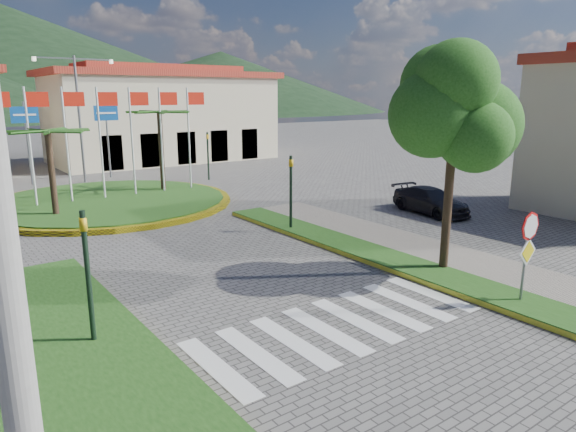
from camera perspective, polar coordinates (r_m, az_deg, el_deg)
ground at (r=10.90m, az=20.40°, el=-18.71°), size 160.00×160.00×0.00m
sidewalk_right at (r=16.52m, az=26.27°, el=-7.75°), size 4.00×28.00×0.15m
verge_right at (r=15.51m, az=24.18°, el=-8.81°), size 1.60×28.00×0.18m
median_left at (r=12.23m, az=-26.08°, el=-15.06°), size 5.00×14.00×0.18m
crosswalk at (r=13.16m, az=5.48°, el=-12.04°), size 8.00×3.00×0.01m
roundabout_island at (r=28.50m, az=-19.33°, el=1.57°), size 12.70×12.70×6.00m
stop_sign at (r=15.06m, az=25.11°, el=-2.72°), size 0.80×0.11×2.65m
deciduous_tree at (r=16.68m, az=18.03°, el=11.15°), size 3.60×3.60×6.80m
traffic_light_left at (r=12.21m, az=-21.42°, el=-5.20°), size 0.15×0.18×3.20m
traffic_light_right at (r=21.26m, az=0.31°, el=3.36°), size 0.15×0.18×3.20m
traffic_light_far at (r=34.90m, az=-8.89°, el=7.14°), size 0.18×0.15×3.20m
direction_sign_west at (r=36.33m, az=-27.08°, el=8.61°), size 1.60×0.14×5.20m
direction_sign_east at (r=37.48m, az=-19.47°, el=9.40°), size 1.60×0.14×5.20m
street_lamp_centre at (r=35.96m, az=-22.21°, el=10.59°), size 4.80×0.16×8.00m
building_right at (r=46.46m, az=-13.75°, el=10.87°), size 19.08×9.54×8.05m
hill_far_east at (r=160.12m, az=-7.39°, el=14.48°), size 120.00×120.00×18.00m
car_dark_b at (r=44.56m, az=-12.01°, el=6.66°), size 4.15×2.76×1.29m
car_side_right at (r=25.80m, az=15.56°, el=1.66°), size 2.28×4.43×1.23m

